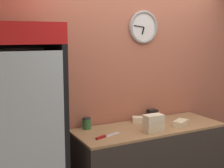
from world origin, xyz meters
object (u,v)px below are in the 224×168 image
(sandwich_stack_top, at_px, (154,118))
(sandwich_stack_middle, at_px, (154,123))
(beverage_cooler, at_px, (16,124))
(condiment_jar, at_px, (87,123))
(napkin_dispenser, at_px, (152,114))
(sandwich_flat_left, at_px, (140,120))
(chefs_knife, at_px, (105,136))
(sandwich_flat_right, at_px, (181,123))
(sandwich_stack_bottom, at_px, (153,129))

(sandwich_stack_top, bearing_deg, sandwich_stack_middle, 0.00)
(beverage_cooler, height_order, condiment_jar, beverage_cooler)
(condiment_jar, height_order, napkin_dispenser, condiment_jar)
(sandwich_flat_left, bearing_deg, condiment_jar, 176.16)
(napkin_dispenser, bearing_deg, chefs_knife, -157.04)
(sandwich_stack_top, height_order, sandwich_flat_right, sandwich_stack_top)
(sandwich_stack_bottom, relative_size, sandwich_stack_top, 1.00)
(sandwich_stack_middle, height_order, sandwich_flat_left, sandwich_stack_middle)
(sandwich_stack_bottom, height_order, sandwich_stack_top, sandwich_stack_top)
(sandwich_stack_top, distance_m, napkin_dispenser, 0.52)
(sandwich_stack_middle, xyz_separation_m, sandwich_flat_left, (0.08, 0.38, -0.06))
(sandwich_flat_right, relative_size, chefs_knife, 0.73)
(sandwich_stack_bottom, xyz_separation_m, sandwich_flat_right, (0.40, 0.05, -0.00))
(beverage_cooler, relative_size, chefs_knife, 6.34)
(sandwich_flat_left, bearing_deg, napkin_dispenser, 12.97)
(sandwich_stack_middle, relative_size, sandwich_stack_top, 1.00)
(sandwich_stack_middle, distance_m, condiment_jar, 0.72)
(napkin_dispenser, bearing_deg, sandwich_stack_top, -123.41)
(beverage_cooler, bearing_deg, sandwich_stack_top, -9.46)
(sandwich_flat_left, distance_m, chefs_knife, 0.68)
(sandwich_stack_middle, bearing_deg, sandwich_flat_right, 6.92)
(sandwich_stack_bottom, bearing_deg, sandwich_flat_right, 6.92)
(sandwich_stack_middle, bearing_deg, condiment_jar, 144.30)
(sandwich_stack_top, xyz_separation_m, sandwich_flat_left, (0.08, 0.38, -0.12))
(sandwich_flat_left, height_order, chefs_knife, sandwich_flat_left)
(sandwich_flat_right, distance_m, napkin_dispenser, 0.40)
(beverage_cooler, relative_size, sandwich_stack_top, 9.85)
(beverage_cooler, distance_m, chefs_knife, 0.86)
(sandwich_stack_top, xyz_separation_m, chefs_knife, (-0.54, 0.08, -0.15))
(sandwich_stack_middle, height_order, sandwich_flat_right, sandwich_stack_middle)
(sandwich_stack_bottom, bearing_deg, napkin_dispenser, 56.59)
(condiment_jar, bearing_deg, napkin_dispenser, 0.16)
(chefs_knife, bearing_deg, sandwich_stack_top, -8.32)
(sandwich_stack_bottom, relative_size, condiment_jar, 1.59)
(beverage_cooler, bearing_deg, sandwich_stack_middle, -9.46)
(sandwich_flat_left, bearing_deg, sandwich_stack_middle, -101.40)
(beverage_cooler, distance_m, sandwich_stack_bottom, 1.39)
(sandwich_stack_top, relative_size, sandwich_flat_left, 0.97)
(condiment_jar, bearing_deg, sandwich_stack_bottom, -35.70)
(chefs_knife, bearing_deg, sandwich_flat_left, 26.01)
(beverage_cooler, bearing_deg, condiment_jar, 14.13)
(sandwich_flat_right, xyz_separation_m, chefs_knife, (-0.94, 0.03, -0.02))
(beverage_cooler, height_order, napkin_dispenser, beverage_cooler)
(sandwich_stack_middle, distance_m, chefs_knife, 0.55)
(sandwich_stack_middle, bearing_deg, sandwich_flat_left, 78.60)
(sandwich_flat_right, bearing_deg, condiment_jar, 159.42)
(beverage_cooler, height_order, sandwich_stack_top, beverage_cooler)
(sandwich_stack_middle, height_order, sandwich_stack_top, sandwich_stack_top)
(sandwich_stack_middle, height_order, condiment_jar, condiment_jar)
(sandwich_stack_top, bearing_deg, beverage_cooler, 170.54)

